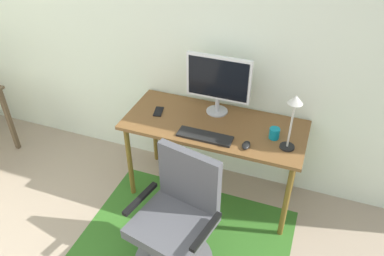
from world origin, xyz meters
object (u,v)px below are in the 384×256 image
(monitor, at_px, (218,80))
(cell_phone, at_px, (159,112))
(keyboard, at_px, (205,136))
(desk, at_px, (214,132))
(coffee_cup, at_px, (274,133))
(computer_mouse, at_px, (246,145))
(office_chair, at_px, (177,227))
(desk_lamp, at_px, (294,111))

(monitor, relative_size, cell_phone, 3.80)
(cell_phone, bearing_deg, keyboard, -34.95)
(monitor, distance_m, cell_phone, 0.58)
(desk, relative_size, coffee_cup, 16.93)
(computer_mouse, distance_m, office_chair, 0.78)
(computer_mouse, xyz_separation_m, cell_phone, (-0.81, 0.20, -0.01))
(computer_mouse, relative_size, coffee_cup, 1.20)
(keyboard, distance_m, cell_phone, 0.52)
(office_chair, bearing_deg, computer_mouse, 71.33)
(cell_phone, bearing_deg, computer_mouse, -26.84)
(monitor, bearing_deg, keyboard, -86.96)
(monitor, bearing_deg, coffee_cup, -20.89)
(desk, xyz_separation_m, desk_lamp, (0.60, -0.11, 0.40))
(cell_phone, bearing_deg, coffee_cup, -13.82)
(cell_phone, bearing_deg, desk, -12.42)
(monitor, bearing_deg, desk, -79.16)
(keyboard, bearing_deg, coffee_cup, 19.51)
(coffee_cup, distance_m, desk_lamp, 0.31)
(coffee_cup, height_order, cell_phone, coffee_cup)
(computer_mouse, bearing_deg, desk_lamp, 19.14)
(cell_phone, relative_size, office_chair, 0.15)
(keyboard, xyz_separation_m, office_chair, (-0.01, -0.57, -0.41))
(desk, xyz_separation_m, office_chair, (-0.02, -0.77, -0.32))
(desk, relative_size, desk_lamp, 3.28)
(computer_mouse, relative_size, office_chair, 0.11)
(monitor, height_order, coffee_cup, monitor)
(desk, bearing_deg, monitor, 100.84)
(desk, xyz_separation_m, cell_phone, (-0.49, -0.00, 0.09))
(desk, bearing_deg, coffee_cup, -2.68)
(desk, relative_size, keyboard, 3.42)
(desk_lamp, bearing_deg, coffee_cup, 143.58)
(desk, height_order, monitor, monitor)
(office_chair, bearing_deg, keyboard, 101.06)
(computer_mouse, height_order, desk_lamp, desk_lamp)
(monitor, relative_size, computer_mouse, 5.12)
(desk, height_order, coffee_cup, coffee_cup)
(computer_mouse, distance_m, desk_lamp, 0.43)
(coffee_cup, distance_m, cell_phone, 0.98)
(coffee_cup, bearing_deg, desk, 177.32)
(monitor, bearing_deg, cell_phone, -159.07)
(cell_phone, height_order, desk_lamp, desk_lamp)
(monitor, distance_m, coffee_cup, 0.61)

